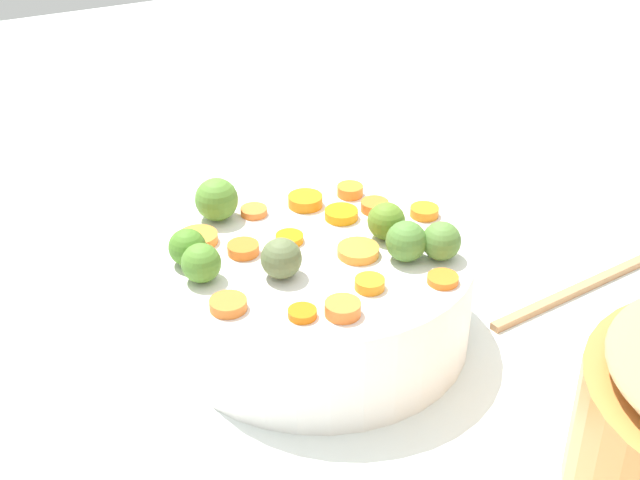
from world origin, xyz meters
name	(u,v)px	position (x,y,z in m)	size (l,w,h in m)	color
tabletop	(333,343)	(0.00, 0.00, 0.01)	(2.40, 2.40, 0.02)	white
serving_bowl_carrots	(320,292)	(0.01, -0.01, 0.07)	(0.30, 0.30, 0.10)	white
carrot_slice_0	(350,191)	(-0.07, -0.09, 0.13)	(0.03, 0.03, 0.01)	orange
carrot_slice_1	(375,206)	(-0.07, -0.05, 0.13)	(0.03, 0.03, 0.01)	orange
carrot_slice_2	(341,214)	(-0.03, -0.05, 0.12)	(0.03, 0.03, 0.01)	orange
carrot_slice_3	(198,238)	(0.11, -0.07, 0.12)	(0.04, 0.04, 0.01)	orange
carrot_slice_4	(443,279)	(-0.06, 0.09, 0.12)	(0.03, 0.03, 0.01)	orange
carrot_slice_5	(424,212)	(-0.11, -0.02, 0.12)	(0.03, 0.03, 0.01)	orange
carrot_slice_6	(358,251)	(-0.02, 0.02, 0.12)	(0.04, 0.04, 0.01)	orange
carrot_slice_7	(228,305)	(0.12, 0.04, 0.12)	(0.03, 0.03, 0.01)	orange
carrot_slice_8	(343,309)	(0.04, 0.09, 0.13)	(0.03, 0.03, 0.01)	orange
carrot_slice_9	(302,313)	(0.07, 0.08, 0.12)	(0.02, 0.02, 0.01)	orange
carrot_slice_10	(305,201)	(-0.01, -0.09, 0.13)	(0.04, 0.04, 0.01)	orange
carrot_slice_11	(254,211)	(0.04, -0.10, 0.12)	(0.03, 0.03, 0.01)	orange
carrot_slice_12	(374,282)	(0.00, 0.07, 0.12)	(0.03, 0.03, 0.01)	orange
carrot_slice_13	(243,249)	(0.08, -0.03, 0.12)	(0.03, 0.03, 0.01)	orange
carrot_slice_14	(289,238)	(0.03, -0.03, 0.12)	(0.03, 0.03, 0.01)	orange
brussels_sprout_0	(187,247)	(0.13, -0.04, 0.14)	(0.04, 0.04, 0.04)	#477D25
brussels_sprout_1	(385,220)	(-0.06, 0.00, 0.14)	(0.04, 0.04, 0.04)	#5A7F25
brussels_sprout_2	(217,199)	(0.08, -0.11, 0.14)	(0.04, 0.04, 0.04)	#55862F
brussels_sprout_3	(406,241)	(-0.05, 0.04, 0.14)	(0.04, 0.04, 0.04)	#508034
brussels_sprout_4	(281,258)	(0.06, 0.02, 0.14)	(0.04, 0.04, 0.04)	#5D6B42
brussels_sprout_5	(441,241)	(-0.08, 0.05, 0.14)	(0.04, 0.04, 0.04)	#558036
brussels_sprout_6	(201,263)	(0.13, -0.01, 0.14)	(0.04, 0.04, 0.04)	#4F832C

